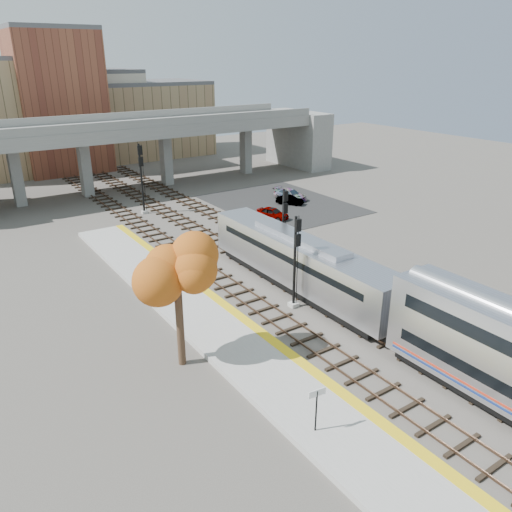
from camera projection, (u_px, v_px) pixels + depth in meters
ground at (369, 341)px, 31.21m from camera, size 160.00×160.00×0.00m
platform at (276, 377)px, 27.38m from camera, size 4.50×60.00×0.35m
yellow_strip at (303, 363)px, 28.30m from camera, size 0.70×60.00×0.01m
tracks at (266, 270)px, 41.28m from camera, size 10.70×95.00×0.25m
overpass at (150, 143)px, 66.21m from camera, size 54.00×12.00×9.50m
buildings_far at (75, 114)px, 80.12m from camera, size 43.00×21.00×20.60m
parking_lot at (281, 204)px, 60.01m from camera, size 14.00×18.00×0.04m
locomotive at (299, 261)px, 37.32m from camera, size 3.02×19.05×4.10m
signal_mast_near at (295, 265)px, 34.20m from camera, size 0.60×0.64×6.71m
signal_mast_mid at (283, 229)px, 41.58m from camera, size 0.60×0.64×6.57m
signal_mast_far at (142, 179)px, 54.94m from camera, size 0.60×0.64×7.82m
station_sign at (317, 401)px, 22.63m from camera, size 0.90×0.16×2.27m
tree at (177, 271)px, 26.74m from camera, size 3.60×3.60×7.85m
car_a at (273, 213)px, 54.32m from camera, size 2.70×3.94×1.25m
car_b at (290, 200)px, 59.58m from camera, size 2.79×3.32×1.07m
car_c at (290, 194)px, 61.59m from camera, size 2.90×4.73×1.28m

